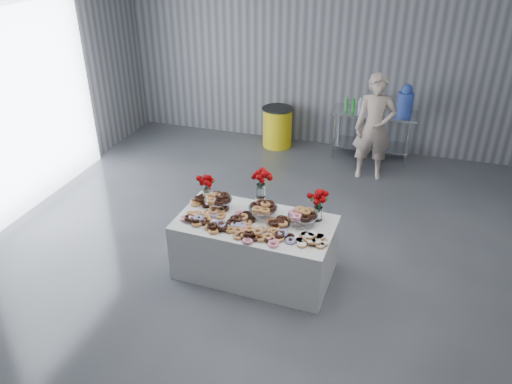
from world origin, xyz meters
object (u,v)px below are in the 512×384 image
Objects in this scene: prep_table at (373,126)px; water_jug at (405,101)px; trash_barrel at (277,127)px; person at (374,128)px; display_table at (255,247)px.

water_jug is at bearing -0.00° from prep_table.
water_jug is at bearing 0.00° from trash_barrel.
water_jug reaches higher than trash_barrel.
person reaches higher than prep_table.
display_table is 3.43× the size of water_jug.
water_jug is 0.93m from person.
person reaches higher than trash_barrel.
prep_table is (1.00, 3.94, 0.24)m from display_table.
prep_table is at bearing 86.00° from person.
person reaches higher than water_jug.
person is at bearing -22.77° from trash_barrel.
water_jug is 0.72× the size of trash_barrel.
person reaches higher than display_table.
trash_barrel reaches higher than display_table.
person is (0.08, -0.79, 0.28)m from prep_table.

